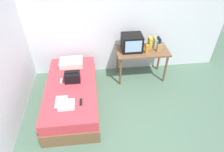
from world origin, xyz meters
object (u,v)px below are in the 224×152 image
Objects in this scene: desk at (142,54)px; magazine at (61,102)px; remote_dark at (81,102)px; picture_frame at (160,48)px; book_row at (154,43)px; handbag at (72,77)px; pillow at (71,63)px; bed at (72,94)px; tv at (132,43)px; folded_towel at (66,105)px; water_bottle at (147,49)px; remote_silver at (61,81)px.

desk is 4.00× the size of magazine.
remote_dark is at bearing -138.10° from desk.
picture_frame reaches higher than desk.
remote_dark is (-1.72, -1.12, -0.32)m from picture_frame.
remote_dark is (-1.65, -1.33, -0.35)m from book_row.
pillow is at bearing 95.90° from handbag.
bed is 0.38m from handbag.
pillow is 1.71× the size of magazine.
tv is 1.40m from pillow.
handbag is at bearing 83.17° from folded_towel.
water_bottle is 0.74× the size of book_row.
desk is 4.14× the size of folded_towel.
pillow is (-1.88, -0.15, -0.30)m from book_row.
pillow is 0.57m from handbag.
pillow is at bearing 176.89° from water_bottle.
remote_silver is 0.71m from folded_towel.
desk is at bearing 41.90° from remote_dark.
folded_towel is (0.15, -0.69, 0.03)m from remote_silver.
bed is 9.97× the size of water_bottle.
handbag is 0.25m from remote_silver.
handbag reaches higher than remote_dark.
handbag is 1.03× the size of magazine.
remote_dark is at bearing 15.44° from folded_towel.
handbag is 1.07× the size of folded_towel.
water_bottle is 1.68m from handbag.
water_bottle is at bearing 37.41° from remote_dark.
tv reaches higher than remote_silver.
book_row is 0.55× the size of pillow.
magazine is at bearing -149.68° from water_bottle.
remote_silver is (-2.12, -0.50, -0.32)m from picture_frame.
folded_towel is at bearing -77.66° from remote_silver.
tv reaches higher than magazine.
remote_dark is at bearing -146.83° from picture_frame.
water_bottle is 1.29× the size of remote_dark.
water_bottle is (1.63, 0.60, 0.60)m from bed.
book_row reaches higher than pillow.
picture_frame is at bearing -12.75° from tv.
tv is at bearing 44.14° from folded_towel.
handbag is 0.59m from magazine.
picture_frame is 0.64× the size of folded_towel.
picture_frame is 0.62× the size of magazine.
bed is at bearing -34.14° from remote_silver.
remote_silver is (-0.17, -0.56, -0.05)m from pillow.
bed is at bearing 86.01° from folded_towel.
tv is 0.62m from picture_frame.
picture_frame reaches higher than folded_towel.
tv is 1.95m from magazine.
tv reaches higher than water_bottle.
tv is at bearing 150.36° from water_bottle.
folded_towel is (-0.08, -0.68, -0.06)m from handbag.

